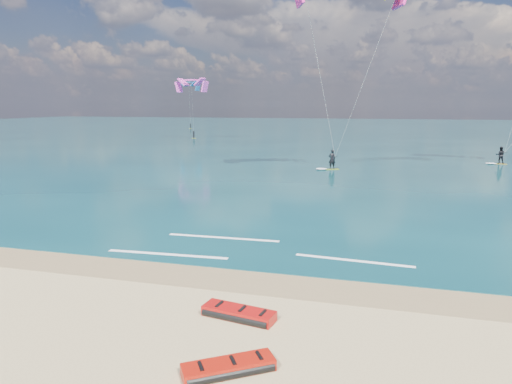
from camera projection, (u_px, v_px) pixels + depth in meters
ground at (318, 162)px, 53.09m from camera, size 320.00×320.00×0.00m
wet_sand_strip at (198, 276)px, 17.98m from camera, size 320.00×2.40×0.01m
sea at (351, 131)px, 113.81m from camera, size 320.00×200.00×0.04m
packed_kite_left at (229, 372)px, 11.52m from camera, size 2.64×2.21×0.35m
packed_kite_mid at (239, 318)px, 14.46m from camera, size 2.68×1.44×0.38m
kitesurfer_main at (342, 64)px, 42.08m from camera, size 10.02×8.68×19.50m
shoreline_foam at (242, 250)px, 21.09m from camera, size 13.51×3.60×0.01m
distant_kites at (302, 108)px, 92.99m from camera, size 88.38×36.07×12.28m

